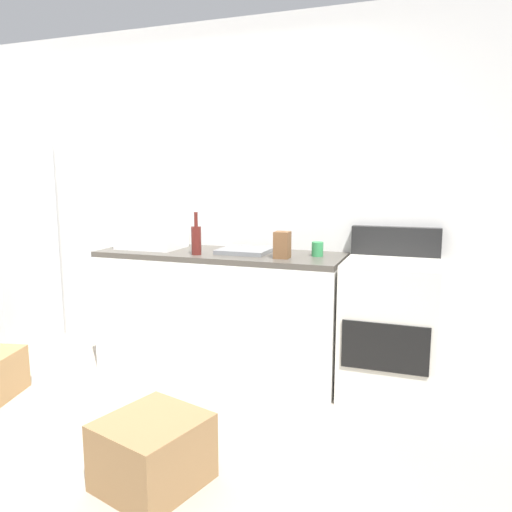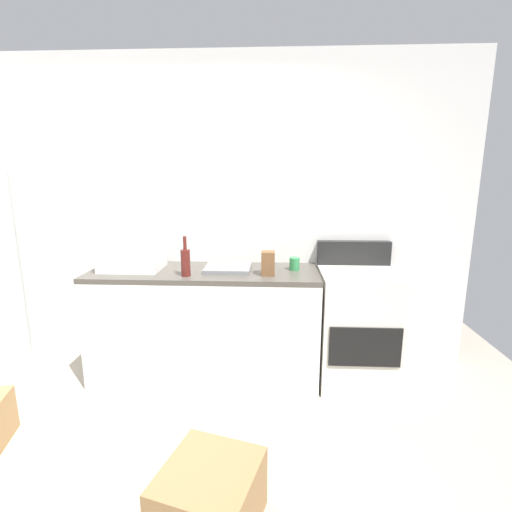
{
  "view_description": "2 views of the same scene",
  "coord_description": "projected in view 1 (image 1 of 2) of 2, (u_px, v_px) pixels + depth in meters",
  "views": [
    {
      "loc": [
        1.74,
        -2.03,
        1.43
      ],
      "look_at": [
        0.66,
        0.97,
        0.92
      ],
      "focal_mm": 34.25,
      "sensor_mm": 36.0,
      "label": 1
    },
    {
      "loc": [
        0.86,
        -1.65,
        1.64
      ],
      "look_at": [
        0.72,
        0.99,
        1.07
      ],
      "focal_mm": 26.34,
      "sensor_mm": 36.0,
      "label": 2
    }
  ],
  "objects": [
    {
      "name": "cardboard_box_medium",
      "position": [
        153.0,
        452.0,
        2.29
      ],
      "size": [
        0.53,
        0.55,
        0.33
      ],
      "primitive_type": "cube",
      "rotation": [
        0.0,
        0.0,
        -0.28
      ],
      "color": "olive",
      "rests_on": "ground_plane"
    },
    {
      "name": "sink_basin",
      "position": [
        245.0,
        251.0,
        3.52
      ],
      "size": [
        0.36,
        0.32,
        0.03
      ],
      "primitive_type": "cube",
      "color": "slate",
      "rests_on": "kitchen_counter"
    },
    {
      "name": "wine_bottle",
      "position": [
        196.0,
        239.0,
        3.42
      ],
      "size": [
        0.07,
        0.07,
        0.3
      ],
      "color": "#591E19",
      "rests_on": "kitchen_counter"
    },
    {
      "name": "stove_oven",
      "position": [
        389.0,
        326.0,
        3.23
      ],
      "size": [
        0.6,
        0.61,
        1.1
      ],
      "color": "silver",
      "rests_on": "ground_plane"
    },
    {
      "name": "kitchen_counter",
      "position": [
        220.0,
        312.0,
        3.64
      ],
      "size": [
        1.8,
        0.6,
        0.9
      ],
      "color": "white",
      "rests_on": "ground_plane"
    },
    {
      "name": "wall_back",
      "position": [
        203.0,
        195.0,
        3.93
      ],
      "size": [
        5.0,
        0.1,
        2.6
      ],
      "primitive_type": "cube",
      "color": "silver",
      "rests_on": "ground_plane"
    },
    {
      "name": "ground_plane",
      "position": [
        84.0,
        441.0,
        2.69
      ],
      "size": [
        6.0,
        6.0,
        0.0
      ],
      "primitive_type": "plane",
      "color": "#9E9384"
    },
    {
      "name": "microwave",
      "position": [
        151.0,
        231.0,
        3.74
      ],
      "size": [
        0.46,
        0.34,
        0.27
      ],
      "primitive_type": "cube",
      "color": "white",
      "rests_on": "kitchen_counter"
    },
    {
      "name": "knife_block",
      "position": [
        282.0,
        245.0,
        3.28
      ],
      "size": [
        0.1,
        0.1,
        0.18
      ],
      "primitive_type": "cube",
      "color": "brown",
      "rests_on": "kitchen_counter"
    },
    {
      "name": "coffee_mug",
      "position": [
        317.0,
        249.0,
        3.36
      ],
      "size": [
        0.08,
        0.08,
        0.1
      ],
      "primitive_type": "cylinder",
      "color": "#338C4C",
      "rests_on": "kitchen_counter"
    }
  ]
}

